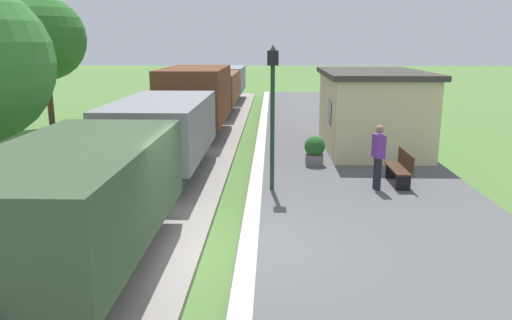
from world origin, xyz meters
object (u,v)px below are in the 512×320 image
station_hut (371,109)px  person_waiting (378,155)px  freight_train (196,104)px  tree_field_left (44,39)px  lamp_post_near (273,92)px  bench_down_platform (348,115)px  bench_near_hut (401,167)px  potted_planter (315,150)px

station_hut → person_waiting: station_hut is taller
freight_train → tree_field_left: 8.00m
freight_train → person_waiting: bearing=-54.4°
lamp_post_near → freight_train: bearing=111.0°
station_hut → bench_down_platform: station_hut is taller
station_hut → bench_near_hut: bearing=-90.9°
potted_planter → lamp_post_near: size_ratio=0.25×
bench_down_platform → tree_field_left: tree_field_left is taller
bench_near_hut → person_waiting: (-0.73, -0.50, 0.46)m
freight_train → tree_field_left: (-7.23, 2.12, 2.70)m
bench_near_hut → tree_field_left: tree_field_left is taller
bench_near_hut → person_waiting: bearing=-145.5°
station_hut → bench_near_hut: size_ratio=3.87×
bench_near_hut → potted_planter: potted_planter is taller
bench_near_hut → lamp_post_near: bearing=-170.3°
station_hut → lamp_post_near: size_ratio=1.57×
freight_train → bench_near_hut: 10.36m
freight_train → potted_planter: size_ratio=35.59×
bench_near_hut → tree_field_left: bearing=144.5°
station_hut → lamp_post_near: (-3.56, -5.44, 1.15)m
freight_train → lamp_post_near: 9.14m
potted_planter → tree_field_left: tree_field_left is taller
bench_down_platform → potted_planter: size_ratio=1.64×
lamp_post_near → tree_field_left: (-10.47, 10.56, 1.36)m
bench_near_hut → bench_down_platform: (0.00, 9.79, 0.00)m
potted_planter → person_waiting: bearing=-61.7°
freight_train → potted_planter: (4.57, -5.72, -0.74)m
bench_near_hut → lamp_post_near: lamp_post_near is taller
tree_field_left → station_hut: bearing=-20.1°
potted_planter → station_hut: bearing=50.7°
person_waiting → tree_field_left: tree_field_left is taller
bench_down_platform → lamp_post_near: (-3.48, -10.38, 2.08)m
tree_field_left → lamp_post_near: bearing=-45.2°
bench_down_platform → tree_field_left: 14.36m
freight_train → bench_down_platform: (6.72, 1.94, -0.74)m
potted_planter → freight_train: bearing=128.6°
station_hut → bench_down_platform: 5.03m
freight_train → bench_near_hut: size_ratio=21.73×
potted_planter → lamp_post_near: 3.67m
bench_near_hut → potted_planter: size_ratio=1.64×
potted_planter → bench_near_hut: bearing=-44.7°
lamp_post_near → tree_field_left: bearing=134.8°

